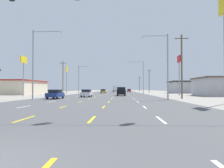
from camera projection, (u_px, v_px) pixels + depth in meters
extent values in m
plane|color=#4C4C4F|center=(111.00, 94.00, 70.04)|extent=(572.00, 572.00, 0.00)
cube|color=gray|center=(36.00, 94.00, 71.08)|extent=(28.00, 440.00, 0.01)
cube|color=gray|center=(188.00, 94.00, 69.00)|extent=(28.00, 440.00, 0.01)
cube|color=white|center=(24.00, 107.00, 18.82)|extent=(0.14, 2.60, 0.01)
cube|color=white|center=(52.00, 102.00, 26.31)|extent=(0.14, 2.60, 0.01)
cube|color=white|center=(67.00, 99.00, 33.80)|extent=(0.14, 2.60, 0.01)
cube|color=white|center=(77.00, 97.00, 41.30)|extent=(0.14, 2.60, 0.01)
cube|color=white|center=(84.00, 96.00, 48.79)|extent=(0.14, 2.60, 0.01)
cube|color=white|center=(89.00, 95.00, 56.28)|extent=(0.14, 2.60, 0.01)
cube|color=white|center=(92.00, 94.00, 63.77)|extent=(0.14, 2.60, 0.01)
cube|color=white|center=(95.00, 94.00, 71.26)|extent=(0.14, 2.60, 0.01)
cube|color=white|center=(98.00, 93.00, 78.75)|extent=(0.14, 2.60, 0.01)
cube|color=white|center=(100.00, 93.00, 86.24)|extent=(0.14, 2.60, 0.01)
cube|color=white|center=(102.00, 93.00, 93.74)|extent=(0.14, 2.60, 0.01)
cube|color=white|center=(103.00, 92.00, 101.23)|extent=(0.14, 2.60, 0.01)
cube|color=white|center=(104.00, 92.00, 108.72)|extent=(0.14, 2.60, 0.01)
cube|color=white|center=(105.00, 92.00, 116.21)|extent=(0.14, 2.60, 0.01)
cube|color=white|center=(106.00, 92.00, 123.70)|extent=(0.14, 2.60, 0.01)
cube|color=white|center=(107.00, 91.00, 131.19)|extent=(0.14, 2.60, 0.01)
cube|color=white|center=(108.00, 91.00, 138.68)|extent=(0.14, 2.60, 0.01)
cube|color=white|center=(109.00, 91.00, 146.18)|extent=(0.14, 2.60, 0.01)
cube|color=white|center=(109.00, 91.00, 153.67)|extent=(0.14, 2.60, 0.01)
cube|color=white|center=(110.00, 91.00, 161.16)|extent=(0.14, 2.60, 0.01)
cube|color=white|center=(110.00, 91.00, 168.65)|extent=(0.14, 2.60, 0.01)
cube|color=white|center=(111.00, 91.00, 176.14)|extent=(0.14, 2.60, 0.01)
cube|color=white|center=(111.00, 91.00, 183.63)|extent=(0.14, 2.60, 0.01)
cube|color=white|center=(112.00, 91.00, 191.12)|extent=(0.14, 2.60, 0.01)
cube|color=white|center=(112.00, 91.00, 198.61)|extent=(0.14, 2.60, 0.01)
cube|color=white|center=(112.00, 91.00, 206.11)|extent=(0.14, 2.60, 0.01)
cube|color=white|center=(113.00, 90.00, 213.60)|extent=(0.14, 2.60, 0.01)
cube|color=white|center=(113.00, 90.00, 221.09)|extent=(0.14, 2.60, 0.01)
cube|color=yellow|center=(25.00, 119.00, 11.18)|extent=(0.14, 2.60, 0.01)
cube|color=yellow|center=(63.00, 107.00, 18.67)|extent=(0.14, 2.60, 0.01)
cube|color=yellow|center=(80.00, 102.00, 26.17)|extent=(0.14, 2.60, 0.01)
cube|color=yellow|center=(89.00, 99.00, 33.66)|extent=(0.14, 2.60, 0.01)
cube|color=yellow|center=(95.00, 97.00, 41.15)|extent=(0.14, 2.60, 0.01)
cube|color=yellow|center=(99.00, 96.00, 48.64)|extent=(0.14, 2.60, 0.01)
cube|color=yellow|center=(102.00, 95.00, 56.13)|extent=(0.14, 2.60, 0.01)
cube|color=yellow|center=(104.00, 94.00, 63.62)|extent=(0.14, 2.60, 0.01)
cube|color=yellow|center=(106.00, 94.00, 71.11)|extent=(0.14, 2.60, 0.01)
cube|color=yellow|center=(107.00, 93.00, 78.61)|extent=(0.14, 2.60, 0.01)
cube|color=yellow|center=(109.00, 93.00, 86.10)|extent=(0.14, 2.60, 0.01)
cube|color=yellow|center=(110.00, 93.00, 93.59)|extent=(0.14, 2.60, 0.01)
cube|color=yellow|center=(110.00, 92.00, 101.08)|extent=(0.14, 2.60, 0.01)
cube|color=yellow|center=(111.00, 92.00, 108.57)|extent=(0.14, 2.60, 0.01)
cube|color=yellow|center=(112.00, 92.00, 116.06)|extent=(0.14, 2.60, 0.01)
cube|color=yellow|center=(112.00, 92.00, 123.55)|extent=(0.14, 2.60, 0.01)
cube|color=yellow|center=(113.00, 91.00, 131.04)|extent=(0.14, 2.60, 0.01)
cube|color=yellow|center=(113.00, 91.00, 138.54)|extent=(0.14, 2.60, 0.01)
cube|color=yellow|center=(114.00, 91.00, 146.03)|extent=(0.14, 2.60, 0.01)
cube|color=yellow|center=(114.00, 91.00, 153.52)|extent=(0.14, 2.60, 0.01)
cube|color=yellow|center=(114.00, 91.00, 161.01)|extent=(0.14, 2.60, 0.01)
cube|color=yellow|center=(115.00, 91.00, 168.50)|extent=(0.14, 2.60, 0.01)
cube|color=yellow|center=(115.00, 91.00, 175.99)|extent=(0.14, 2.60, 0.01)
cube|color=yellow|center=(115.00, 91.00, 183.48)|extent=(0.14, 2.60, 0.01)
cube|color=yellow|center=(115.00, 91.00, 190.98)|extent=(0.14, 2.60, 0.01)
cube|color=yellow|center=(116.00, 91.00, 198.47)|extent=(0.14, 2.60, 0.01)
cube|color=yellow|center=(116.00, 91.00, 205.96)|extent=(0.14, 2.60, 0.01)
cube|color=yellow|center=(116.00, 90.00, 213.45)|extent=(0.14, 2.60, 0.01)
cube|color=yellow|center=(116.00, 90.00, 220.94)|extent=(0.14, 2.60, 0.01)
cube|color=yellow|center=(92.00, 119.00, 11.04)|extent=(0.14, 2.60, 0.01)
cube|color=yellow|center=(104.00, 107.00, 18.53)|extent=(0.14, 2.60, 0.01)
cube|color=yellow|center=(109.00, 102.00, 26.02)|extent=(0.14, 2.60, 0.01)
cube|color=yellow|center=(111.00, 99.00, 33.51)|extent=(0.14, 2.60, 0.01)
cube|color=yellow|center=(113.00, 97.00, 41.00)|extent=(0.14, 2.60, 0.01)
cube|color=yellow|center=(114.00, 96.00, 48.49)|extent=(0.14, 2.60, 0.01)
cube|color=yellow|center=(115.00, 95.00, 55.98)|extent=(0.14, 2.60, 0.01)
cube|color=yellow|center=(116.00, 94.00, 63.48)|extent=(0.14, 2.60, 0.01)
cube|color=yellow|center=(117.00, 94.00, 70.97)|extent=(0.14, 2.60, 0.01)
cube|color=yellow|center=(117.00, 93.00, 78.46)|extent=(0.14, 2.60, 0.01)
cube|color=yellow|center=(117.00, 93.00, 85.95)|extent=(0.14, 2.60, 0.01)
cube|color=yellow|center=(118.00, 93.00, 93.44)|extent=(0.14, 2.60, 0.01)
cube|color=yellow|center=(118.00, 92.00, 100.93)|extent=(0.14, 2.60, 0.01)
cube|color=yellow|center=(118.00, 92.00, 108.42)|extent=(0.14, 2.60, 0.01)
cube|color=yellow|center=(118.00, 92.00, 115.91)|extent=(0.14, 2.60, 0.01)
cube|color=yellow|center=(118.00, 92.00, 123.41)|extent=(0.14, 2.60, 0.01)
cube|color=yellow|center=(119.00, 91.00, 130.90)|extent=(0.14, 2.60, 0.01)
cube|color=yellow|center=(119.00, 91.00, 138.39)|extent=(0.14, 2.60, 0.01)
cube|color=yellow|center=(119.00, 91.00, 145.88)|extent=(0.14, 2.60, 0.01)
cube|color=yellow|center=(119.00, 91.00, 153.37)|extent=(0.14, 2.60, 0.01)
cube|color=yellow|center=(119.00, 91.00, 160.86)|extent=(0.14, 2.60, 0.01)
cube|color=yellow|center=(119.00, 91.00, 168.35)|extent=(0.14, 2.60, 0.01)
cube|color=yellow|center=(119.00, 91.00, 175.85)|extent=(0.14, 2.60, 0.01)
cube|color=yellow|center=(119.00, 91.00, 183.34)|extent=(0.14, 2.60, 0.01)
cube|color=yellow|center=(119.00, 91.00, 190.83)|extent=(0.14, 2.60, 0.01)
cube|color=yellow|center=(119.00, 91.00, 198.32)|extent=(0.14, 2.60, 0.01)
cube|color=yellow|center=(120.00, 91.00, 205.81)|extent=(0.14, 2.60, 0.01)
cube|color=yellow|center=(120.00, 90.00, 213.30)|extent=(0.14, 2.60, 0.01)
cube|color=yellow|center=(120.00, 90.00, 220.79)|extent=(0.14, 2.60, 0.01)
cube|color=white|center=(161.00, 120.00, 10.89)|extent=(0.14, 2.60, 0.01)
cube|color=white|center=(145.00, 107.00, 18.38)|extent=(0.14, 2.60, 0.01)
cube|color=white|center=(138.00, 102.00, 25.87)|extent=(0.14, 2.60, 0.01)
cube|color=white|center=(134.00, 99.00, 33.36)|extent=(0.14, 2.60, 0.01)
cube|color=white|center=(132.00, 97.00, 40.85)|extent=(0.14, 2.60, 0.01)
cube|color=white|center=(130.00, 96.00, 48.34)|extent=(0.14, 2.60, 0.01)
cube|color=white|center=(129.00, 95.00, 55.84)|extent=(0.14, 2.60, 0.01)
cube|color=white|center=(128.00, 94.00, 63.33)|extent=(0.14, 2.60, 0.01)
cube|color=white|center=(127.00, 94.00, 70.82)|extent=(0.14, 2.60, 0.01)
cube|color=white|center=(127.00, 93.00, 78.31)|extent=(0.14, 2.60, 0.01)
cube|color=white|center=(126.00, 93.00, 85.80)|extent=(0.14, 2.60, 0.01)
cube|color=white|center=(126.00, 93.00, 93.29)|extent=(0.14, 2.60, 0.01)
cube|color=white|center=(125.00, 92.00, 100.78)|extent=(0.14, 2.60, 0.01)
cube|color=white|center=(125.00, 92.00, 108.28)|extent=(0.14, 2.60, 0.01)
cube|color=white|center=(125.00, 92.00, 115.77)|extent=(0.14, 2.60, 0.01)
cube|color=white|center=(125.00, 92.00, 123.26)|extent=(0.14, 2.60, 0.01)
cube|color=white|center=(124.00, 91.00, 130.75)|extent=(0.14, 2.60, 0.01)
cube|color=white|center=(124.00, 91.00, 138.24)|extent=(0.14, 2.60, 0.01)
cube|color=white|center=(124.00, 91.00, 145.73)|extent=(0.14, 2.60, 0.01)
cube|color=white|center=(124.00, 91.00, 153.22)|extent=(0.14, 2.60, 0.01)
cube|color=white|center=(124.00, 91.00, 160.72)|extent=(0.14, 2.60, 0.01)
cube|color=white|center=(124.00, 91.00, 168.21)|extent=(0.14, 2.60, 0.01)
cube|color=white|center=(124.00, 91.00, 175.70)|extent=(0.14, 2.60, 0.01)
cube|color=white|center=(123.00, 91.00, 183.19)|extent=(0.14, 2.60, 0.01)
cube|color=white|center=(123.00, 91.00, 190.68)|extent=(0.14, 2.60, 0.01)
cube|color=white|center=(123.00, 91.00, 198.17)|extent=(0.14, 2.60, 0.01)
cube|color=white|center=(123.00, 91.00, 205.66)|extent=(0.14, 2.60, 0.01)
cube|color=white|center=(123.00, 90.00, 213.16)|extent=(0.14, 2.60, 0.01)
cube|color=white|center=(123.00, 90.00, 220.65)|extent=(0.14, 2.60, 0.01)
cube|color=navy|center=(55.00, 95.00, 34.07)|extent=(1.80, 4.50, 0.62)
cube|color=black|center=(55.00, 91.00, 33.98)|extent=(1.62, 2.10, 0.52)
cylinder|color=black|center=(54.00, 96.00, 35.64)|extent=(0.22, 0.64, 0.64)
cylinder|color=black|center=(63.00, 96.00, 35.58)|extent=(0.22, 0.64, 0.64)
cylinder|color=black|center=(47.00, 97.00, 32.55)|extent=(0.22, 0.64, 0.64)
cylinder|color=black|center=(57.00, 97.00, 32.48)|extent=(0.22, 0.64, 0.64)
cube|color=silver|center=(87.00, 94.00, 42.30)|extent=(1.80, 4.50, 0.62)
cube|color=black|center=(87.00, 91.00, 42.21)|extent=(1.62, 2.10, 0.52)
cylinder|color=black|center=(84.00, 95.00, 43.87)|extent=(0.22, 0.64, 0.64)
cylinder|color=black|center=(92.00, 95.00, 43.81)|extent=(0.22, 0.64, 0.64)
cylinder|color=black|center=(81.00, 95.00, 40.77)|extent=(0.22, 0.64, 0.64)
cylinder|color=black|center=(89.00, 95.00, 40.71)|extent=(0.22, 0.64, 0.64)
cube|color=black|center=(121.00, 92.00, 49.45)|extent=(1.98, 4.90, 0.92)
cube|color=black|center=(121.00, 89.00, 49.42)|extent=(1.82, 2.70, 0.68)
cylinder|color=black|center=(118.00, 94.00, 51.17)|extent=(0.26, 0.76, 0.76)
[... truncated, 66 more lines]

